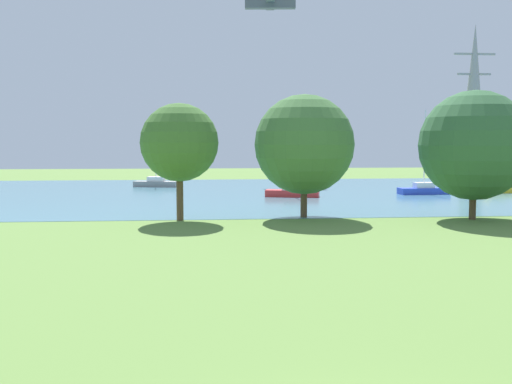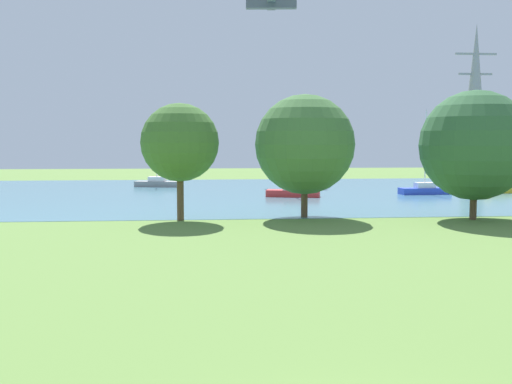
{
  "view_description": "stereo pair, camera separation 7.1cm",
  "coord_description": "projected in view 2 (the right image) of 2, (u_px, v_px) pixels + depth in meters",
  "views": [
    {
      "loc": [
        -2.94,
        -8.58,
        5.09
      ],
      "look_at": [
        -0.43,
        18.8,
        2.74
      ],
      "focal_mm": 42.3,
      "sensor_mm": 36.0,
      "label": 1
    },
    {
      "loc": [
        -2.87,
        -8.59,
        5.09
      ],
      "look_at": [
        -0.43,
        18.8,
        2.74
      ],
      "focal_mm": 42.3,
      "sensor_mm": 36.0,
      "label": 2
    }
  ],
  "objects": [
    {
      "name": "sailboat_red",
      "position": [
        293.0,
        192.0,
        54.61
      ],
      "size": [
        5.03,
        2.73,
        7.34
      ],
      "color": "red",
      "rests_on": "water_surface"
    },
    {
      "name": "tree_east_far",
      "position": [
        305.0,
        145.0,
        39.56
      ],
      "size": [
        6.57,
        6.57,
        8.12
      ],
      "color": "brown",
      "rests_on": "ground"
    },
    {
      "name": "tree_east_near",
      "position": [
        475.0,
        145.0,
        38.56
      ],
      "size": [
        7.05,
        7.05,
        8.31
      ],
      "color": "brown",
      "rests_on": "ground"
    },
    {
      "name": "ground_plane",
      "position": [
        259.0,
        240.0,
        31.05
      ],
      "size": [
        160.0,
        160.0,
        0.0
      ],
      "primitive_type": "plane",
      "color": "olive"
    },
    {
      "name": "sailboat_yellow",
      "position": [
        496.0,
        188.0,
        58.47
      ],
      "size": [
        5.02,
        2.63,
        6.34
      ],
      "color": "yellow",
      "rests_on": "water_surface"
    },
    {
      "name": "sailboat_blue",
      "position": [
        425.0,
        189.0,
        57.23
      ],
      "size": [
        4.9,
        1.88,
        7.97
      ],
      "color": "blue",
      "rests_on": "water_surface"
    },
    {
      "name": "tree_mid_shore",
      "position": [
        180.0,
        143.0,
        38.14
      ],
      "size": [
        4.97,
        4.97,
        7.46
      ],
      "color": "brown",
      "rests_on": "ground"
    },
    {
      "name": "sailboat_gray",
      "position": [
        157.0,
        183.0,
        66.41
      ],
      "size": [
        5.02,
        2.56,
        7.37
      ],
      "color": "gray",
      "rests_on": "water_surface"
    },
    {
      "name": "electricity_pylon",
      "position": [
        475.0,
        99.0,
        91.42
      ],
      "size": [
        6.4,
        4.4,
        22.66
      ],
      "color": "gray",
      "rests_on": "ground"
    },
    {
      "name": "water_surface",
      "position": [
        232.0,
        193.0,
        58.83
      ],
      "size": [
        140.0,
        40.0,
        0.02
      ],
      "primitive_type": "cube",
      "color": "teal",
      "rests_on": "ground"
    },
    {
      "name": "light_aircraft",
      "position": [
        271.0,
        4.0,
        76.36
      ],
      "size": [
        6.48,
        8.47,
        2.1
      ],
      "color": "#4C5156"
    }
  ]
}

